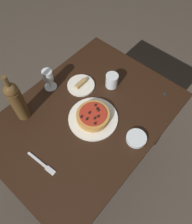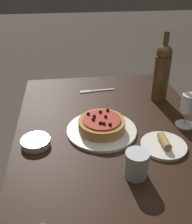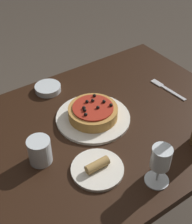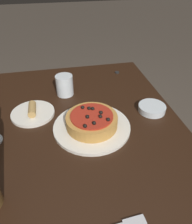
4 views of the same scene
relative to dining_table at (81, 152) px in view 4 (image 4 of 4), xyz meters
The scene contains 7 objects.
dining_table is the anchor object (origin of this frame).
dinner_plate 0.13m from the dining_table, 102.75° to the left, with size 0.29×0.29×0.01m.
pizza 0.16m from the dining_table, 102.63° to the left, with size 0.19×0.19×0.06m.
water_cup 0.32m from the dining_table, behind, with size 0.08×0.08×0.09m.
side_bowl 0.35m from the dining_table, 102.35° to the left, with size 0.11×0.11×0.03m.
side_plate 0.26m from the dining_table, 129.51° to the right, with size 0.18×0.18×0.04m.
bottle_cap 0.53m from the dining_table, 148.36° to the left, with size 0.02×0.02×0.01m.
Camera 4 is at (0.62, -0.06, 1.31)m, focal length 35.00 mm.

